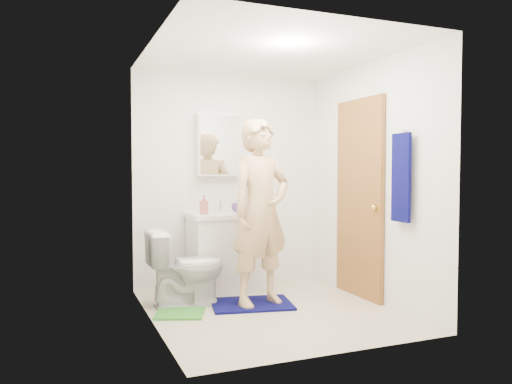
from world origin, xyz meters
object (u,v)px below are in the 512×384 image
Objects in this scene: medicine_cabinet at (219,145)px; toothbrush_cup at (237,207)px; toilet at (186,267)px; vanity_cabinet at (225,254)px; soap_dispenser at (204,204)px; man at (261,212)px; towel at (401,178)px.

medicine_cabinet is 5.81× the size of toothbrush_cup.
vanity_cabinet is at bearing -51.71° from toilet.
vanity_cabinet is at bearing 14.23° from soap_dispenser.
toilet is 0.90m from man.
toilet is at bearing -126.84° from soap_dispenser.
medicine_cabinet is 0.94× the size of toilet.
towel is 2.04m from soap_dispenser.
toothbrush_cup is (0.17, -0.14, -0.70)m from medicine_cabinet.
vanity_cabinet is 0.91m from man.
toothbrush_cup is at bearing -39.27° from medicine_cabinet.
towel reaches higher than soap_dispenser.
toothbrush_cup is at bearing 19.67° from soap_dispenser.
vanity_cabinet is 1.22m from medicine_cabinet.
man reaches higher than toilet.
toothbrush_cup reaches higher than vanity_cabinet.
man is at bearing 145.05° from towel.
medicine_cabinet is at bearing 48.56° from soap_dispenser.
vanity_cabinet is 3.91× the size of soap_dispenser.
towel is at bearing -49.65° from man.
vanity_cabinet is at bearing -152.75° from toothbrush_cup.
soap_dispenser is (0.29, 0.39, 0.58)m from toilet.
man reaches higher than vanity_cabinet.
toilet is 1.04m from toothbrush_cup.
towel reaches higher than toothbrush_cup.
man is (0.37, -0.68, -0.04)m from soap_dispenser.
toilet is at bearing -143.01° from toothbrush_cup.
medicine_cabinet is at bearing 90.00° from vanity_cabinet.
toilet is (-0.55, -0.68, -1.23)m from medicine_cabinet.
toothbrush_cup reaches higher than toilet.
man is at bearing -93.54° from toothbrush_cup.
toothbrush_cup is 0.83m from man.
man reaches higher than towel.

